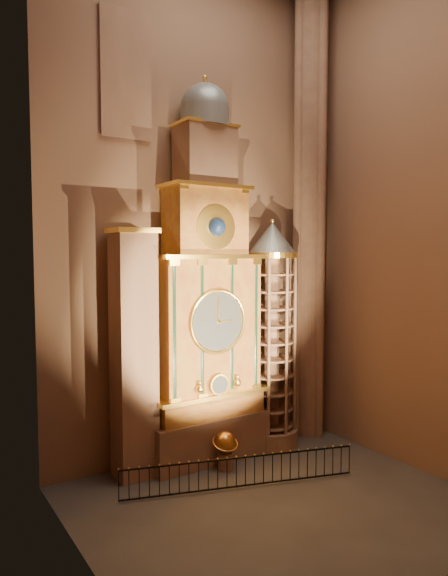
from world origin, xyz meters
TOP-DOWN VIEW (x-y plane):
  - floor at (0.00, 0.00)m, footprint 14.00×14.00m
  - wall_back at (0.00, 6.00)m, footprint 22.00×0.00m
  - wall_left at (-7.00, 0.00)m, footprint 0.00×22.00m
  - wall_right at (7.00, 0.00)m, footprint 0.00×22.00m
  - astronomical_clock at (0.00, 4.96)m, footprint 5.60×2.41m
  - portrait_tower at (-3.40, 4.98)m, footprint 1.80×1.60m
  - stair_turret at (3.50, 4.70)m, footprint 2.50×2.50m
  - gothic_pier at (6.10, 5.00)m, footprint 2.04×2.04m
  - stained_glass_window at (-3.20, 5.92)m, footprint 2.20×0.14m
  - celestial_globe at (0.06, 3.49)m, footprint 1.19×1.13m
  - iron_railing at (-0.39, 1.67)m, footprint 8.94×2.96m

SIDE VIEW (x-z plane):
  - floor at x=0.00m, z-range 0.00..0.00m
  - iron_railing at x=-0.39m, z-range 0.05..1.25m
  - celestial_globe at x=0.06m, z-range 0.16..1.79m
  - portrait_tower at x=-3.40m, z-range 0.05..10.25m
  - stair_turret at x=3.50m, z-range -0.13..10.67m
  - astronomical_clock at x=0.00m, z-range -1.67..15.03m
  - wall_back at x=0.00m, z-range 0.00..22.00m
  - wall_left at x=-7.00m, z-range 0.00..22.00m
  - wall_right at x=7.00m, z-range 0.00..22.00m
  - gothic_pier at x=6.10m, z-range 0.00..22.00m
  - stained_glass_window at x=-3.20m, z-range 13.90..19.10m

